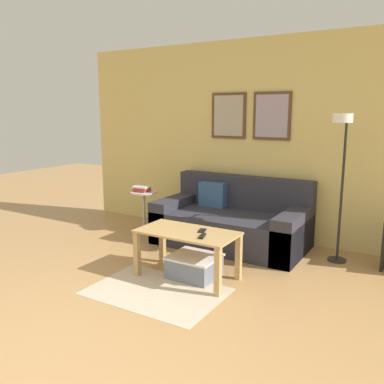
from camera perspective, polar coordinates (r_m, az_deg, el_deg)
wall_back at (r=5.33m, az=10.18°, el=7.15°), size 5.60×0.09×2.55m
area_rug at (r=3.90m, az=-5.04°, el=-13.69°), size 1.23×0.85×0.01m
couch at (r=5.12m, az=5.65°, el=-4.28°), size 1.83×0.96×0.83m
coffee_table at (r=4.06m, az=-0.67°, el=-6.83°), size 0.99×0.52×0.48m
storage_bin at (r=4.16m, az=0.33°, el=-10.36°), size 0.48×0.43×0.22m
floor_lamp at (r=4.48m, az=20.24°, el=4.84°), size 0.20×0.45×1.63m
side_table at (r=5.65m, az=-6.75°, el=-2.19°), size 0.36×0.36×0.57m
book_stack at (r=5.60m, az=-7.03°, el=0.47°), size 0.23×0.19×0.08m
remote_control at (r=3.85m, az=1.47°, el=-6.20°), size 0.08×0.16×0.02m
cell_phone at (r=4.04m, az=1.43°, el=-5.44°), size 0.10×0.15×0.01m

